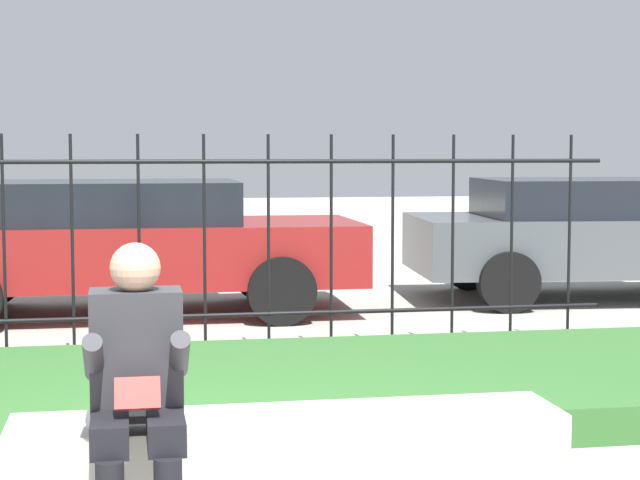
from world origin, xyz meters
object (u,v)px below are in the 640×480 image
Objects in this scene: person_seated_reader at (137,382)px; car_parked_right at (597,234)px; car_parked_center at (123,242)px; stone_bench at (290,468)px.

person_seated_reader is 0.30× the size of car_parked_right.
car_parked_center is (-0.08, 6.16, 0.04)m from person_seated_reader.
car_parked_center is at bearing 90.70° from person_seated_reader.
car_parked_right is at bearing 52.21° from person_seated_reader.
stone_bench is 0.59× the size of car_parked_right.
person_seated_reader is 6.16m from car_parked_center.
person_seated_reader is (-0.67, -0.28, 0.48)m from stone_bench.
person_seated_reader is at bearing -88.78° from car_parked_center.
person_seated_reader is 0.27× the size of car_parked_center.
car_parked_center reaches higher than person_seated_reader.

